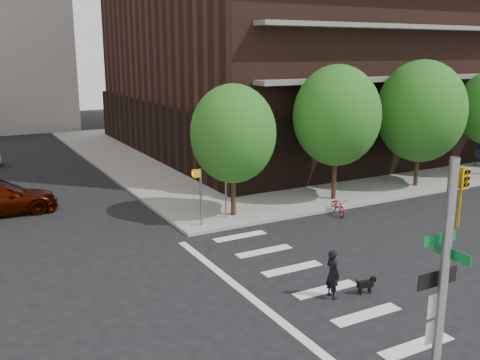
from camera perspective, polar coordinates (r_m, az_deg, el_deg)
ground at (r=16.95m, az=0.81°, el=-13.69°), size 120.00×120.00×0.00m
sidewalk_ne at (r=46.67m, az=8.65°, el=3.98°), size 39.00×33.00×0.15m
crosswalk at (r=18.02m, az=7.08°, el=-12.03°), size 3.85×13.00×0.01m
tree_a at (r=24.72m, az=-0.74°, el=4.95°), size 4.00×4.00×5.90m
tree_b at (r=27.93m, az=10.29°, el=6.77°), size 4.50×4.50×6.65m
tree_c at (r=32.03m, az=18.76°, el=6.95°), size 5.00×5.00×6.80m
traffic_signal at (r=10.27m, az=20.28°, el=-16.94°), size 0.90×0.75×6.00m
pedestrian_signal at (r=23.91m, az=-3.64°, el=-0.74°), size 2.18×0.67×2.60m
scooter at (r=26.42m, az=10.42°, el=-2.76°), size 1.00×1.71×0.85m
dog_walker at (r=17.63m, az=9.85°, el=-9.84°), size 0.61×0.41×1.63m
dog at (r=18.30m, az=13.30°, el=-10.72°), size 0.66×0.28×0.55m
pedestrian_far at (r=39.54m, az=24.23°, el=2.46°), size 0.93×0.83×1.58m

